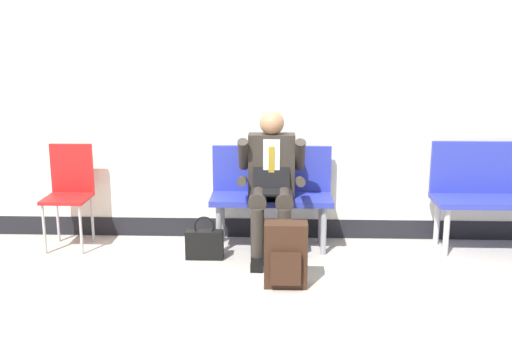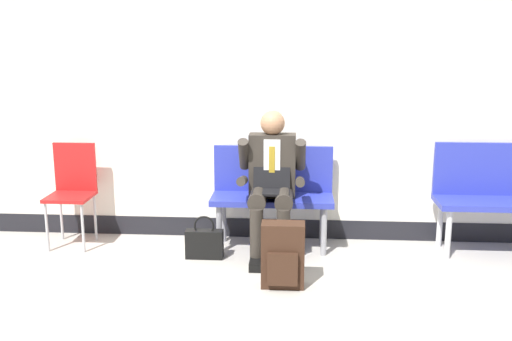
# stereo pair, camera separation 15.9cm
# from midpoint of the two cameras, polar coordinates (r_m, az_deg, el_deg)

# --- Properties ---
(ground_plane) EXTENTS (18.00, 18.00, 0.00)m
(ground_plane) POSITION_cam_midpoint_polar(r_m,az_deg,el_deg) (5.07, -0.58, -8.38)
(ground_plane) COLOR #9E9991
(station_wall) EXTENTS (5.81, 0.14, 2.89)m
(station_wall) POSITION_cam_midpoint_polar(r_m,az_deg,el_deg) (5.34, -0.11, 8.46)
(station_wall) COLOR beige
(station_wall) RESTS_ON ground
(bench_with_person) EXTENTS (1.06, 0.42, 0.89)m
(bench_with_person) POSITION_cam_midpoint_polar(r_m,az_deg,el_deg) (5.20, 2.49, -1.83)
(bench_with_person) COLOR #28339E
(bench_with_person) RESTS_ON ground
(bench_empty) EXTENTS (1.21, 0.42, 0.94)m
(bench_empty) POSITION_cam_midpoint_polar(r_m,az_deg,el_deg) (5.53, 23.92, -1.80)
(bench_empty) COLOR #28339E
(bench_empty) RESTS_ON ground
(person_seated) EXTENTS (0.57, 0.70, 1.23)m
(person_seated) POSITION_cam_midpoint_polar(r_m,az_deg,el_deg) (4.97, 2.44, -0.94)
(person_seated) COLOR #2D2823
(person_seated) RESTS_ON ground
(backpack) EXTENTS (0.32, 0.21, 0.50)m
(backpack) POSITION_cam_midpoint_polar(r_m,az_deg,el_deg) (4.42, 3.66, -8.28)
(backpack) COLOR #331E14
(backpack) RESTS_ON ground
(handbag) EXTENTS (0.32, 0.11, 0.37)m
(handbag) POSITION_cam_midpoint_polar(r_m,az_deg,el_deg) (5.01, -4.12, -7.05)
(handbag) COLOR black
(handbag) RESTS_ON ground
(folding_chair) EXTENTS (0.38, 0.38, 0.91)m
(folding_chair) POSITION_cam_midpoint_polar(r_m,az_deg,el_deg) (5.49, -16.59, -1.32)
(folding_chair) COLOR red
(folding_chair) RESTS_ON ground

